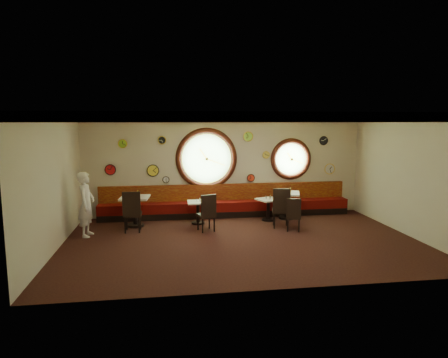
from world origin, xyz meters
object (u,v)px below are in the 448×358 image
Objects in this scene: condiment_a_bottle at (138,193)px; condiment_d_pepper at (287,191)px; table_b at (198,210)px; waiter at (86,204)px; condiment_a_pepper at (133,195)px; condiment_a_salt at (131,195)px; chair_d at (294,212)px; condiment_c_salt at (266,197)px; condiment_b_salt at (197,200)px; condiment_c_bottle at (270,196)px; table_c at (268,207)px; table_d at (287,202)px; table_a at (135,208)px; condiment_d_salt at (284,191)px; condiment_c_pepper at (270,197)px; condiment_b_bottle at (202,198)px; chair_b at (207,210)px; chair_a at (132,209)px; condiment_d_bottle at (291,189)px; chair_c at (281,205)px; condiment_b_pepper at (200,200)px.

condiment_d_pepper is at bearing 1.10° from condiment_a_bottle.
table_b is 0.39× the size of waiter.
condiment_a_salt is at bearing 145.61° from condiment_a_pepper.
condiment_c_salt is (-0.45, 1.30, 0.19)m from chair_d.
condiment_d_pepper reaches higher than condiment_b_salt.
table_b is 4.76× the size of condiment_c_bottle.
table_c is at bearing -174.37° from condiment_d_pepper.
table_d is at bearing 12.75° from table_c.
condiment_d_salt reaches higher than table_a.
condiment_c_pepper reaches higher than table_b.
condiment_b_bottle is at bearing -178.71° from condiment_c_bottle.
condiment_a_salt is 1.38m from waiter.
condiment_c_bottle is (-0.44, -0.08, -0.14)m from condiment_d_salt.
table_a is 1.29× the size of table_b.
table_a is 4.10m from condiment_c_bottle.
condiment_d_salt reaches higher than condiment_c_salt.
chair_b is 2.80m from condiment_d_pepper.
condiment_a_bottle reaches higher than condiment_a_salt.
waiter reaches higher than condiment_d_pepper.
condiment_b_bottle is at bearing 178.75° from condiment_c_salt.
table_c is 1.37m from chair_d.
table_a is at bearing -178.05° from condiment_d_pepper.
condiment_a_salt is (-0.07, 0.67, 0.27)m from chair_a.
condiment_c_bottle is 0.74m from condiment_d_bottle.
chair_d reaches higher than condiment_b_salt.
condiment_d_bottle reaches higher than table_a.
condiment_a_bottle is 1.89m from condiment_b_bottle.
condiment_c_salt is 5.21m from waiter.
chair_c is (0.14, -0.92, 0.23)m from table_c.
condiment_c_salt is (-0.70, -0.15, 0.20)m from table_d.
waiter is (-5.83, -1.07, 0.33)m from table_d.
condiment_b_pepper is at bearing -177.24° from condiment_d_pepper.
chair_a is 0.99× the size of chair_c.
condiment_b_pepper is at bearing 0.78° from table_a.
table_a reaches higher than condiment_b_pepper.
chair_d is 4.59m from condiment_a_pepper.
chair_c is at bearing -81.55° from table_c.
condiment_d_salt is at bearing 82.15° from chair_c.
waiter is at bearing -169.83° from condiment_c_salt.
table_a is 4.01m from table_c.
chair_b is at bearing -155.78° from condiment_d_bottle.
condiment_b_salt is (-2.84, -0.22, 0.19)m from table_d.
condiment_a_pepper reaches higher than condiment_b_salt.
chair_c is 7.13× the size of condiment_c_salt.
condiment_b_salt is 0.81× the size of condiment_b_pepper.
condiment_b_pepper is 0.61× the size of condiment_a_bottle.
condiment_d_pepper is 5.88m from waiter.
chair_b is 3.22m from waiter.
chair_a is at bearing -160.30° from table_b.
chair_d is 1.43m from condiment_d_pepper.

